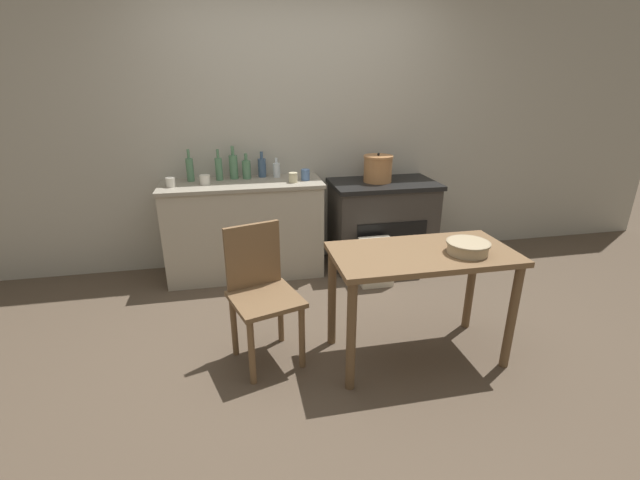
{
  "coord_description": "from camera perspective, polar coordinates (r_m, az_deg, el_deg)",
  "views": [
    {
      "loc": [
        -0.62,
        -2.47,
        1.73
      ],
      "look_at": [
        0.0,
        0.52,
        0.57
      ],
      "focal_mm": 24.0,
      "sensor_mm": 36.0,
      "label": 1
    }
  ],
  "objects": [
    {
      "name": "work_table",
      "position": [
        2.72,
        13.38,
        -3.87
      ],
      "size": [
        1.12,
        0.57,
        0.74
      ],
      "color": "brown",
      "rests_on": "ground_plane"
    },
    {
      "name": "bottle_left",
      "position": [
        4.01,
        -7.74,
        9.6
      ],
      "size": [
        0.07,
        0.07,
        0.23
      ],
      "color": "#3D5675",
      "rests_on": "counter_cabinet"
    },
    {
      "name": "stove",
      "position": [
        4.19,
        8.2,
        2.27
      ],
      "size": [
        0.98,
        0.61,
        0.82
      ],
      "color": "#38332D",
      "rests_on": "ground_plane"
    },
    {
      "name": "cup_end_right",
      "position": [
        3.77,
        -3.6,
        8.32
      ],
      "size": [
        0.08,
        0.08,
        0.09
      ],
      "primitive_type": "cylinder",
      "color": "beige",
      "rests_on": "counter_cabinet"
    },
    {
      "name": "bottle_center_right",
      "position": [
        3.98,
        -5.81,
        9.31
      ],
      "size": [
        0.06,
        0.06,
        0.18
      ],
      "color": "silver",
      "rests_on": "counter_cabinet"
    },
    {
      "name": "counter_cabinet",
      "position": [
        3.97,
        -10.02,
        1.51
      ],
      "size": [
        1.41,
        0.56,
        0.87
      ],
      "color": "#B2A893",
      "rests_on": "ground_plane"
    },
    {
      "name": "bottle_center",
      "position": [
        3.97,
        -11.45,
        9.62
      ],
      "size": [
        0.08,
        0.08,
        0.29
      ],
      "color": "#517F5B",
      "rests_on": "counter_cabinet"
    },
    {
      "name": "bottle_center_left",
      "position": [
        3.96,
        -16.96,
        9.03
      ],
      "size": [
        0.06,
        0.06,
        0.28
      ],
      "color": "#517F5B",
      "rests_on": "counter_cabinet"
    },
    {
      "name": "stock_pot",
      "position": [
        4.05,
        7.72,
        9.42
      ],
      "size": [
        0.27,
        0.27,
        0.27
      ],
      "color": "#B77A47",
      "rests_on": "stove"
    },
    {
      "name": "bottle_far_left",
      "position": [
        3.95,
        -9.77,
        9.32
      ],
      "size": [
        0.08,
        0.08,
        0.23
      ],
      "color": "#517F5B",
      "rests_on": "counter_cabinet"
    },
    {
      "name": "bottle_mid_left",
      "position": [
        3.94,
        -13.34,
        9.27
      ],
      "size": [
        0.06,
        0.06,
        0.27
      ],
      "color": "#517F5B",
      "rests_on": "counter_cabinet"
    },
    {
      "name": "wall_back",
      "position": [
        4.12,
        -3.1,
        14.49
      ],
      "size": [
        8.0,
        0.07,
        2.55
      ],
      "color": "#B2AD9E",
      "rests_on": "ground_plane"
    },
    {
      "name": "chair",
      "position": [
        2.73,
        -7.85,
        -6.64
      ],
      "size": [
        0.5,
        0.5,
        0.88
      ],
      "rotation": [
        0.0,
        0.0,
        0.3
      ],
      "color": "brown",
      "rests_on": "ground_plane"
    },
    {
      "name": "cup_far_right",
      "position": [
        3.81,
        -19.31,
        7.29
      ],
      "size": [
        0.08,
        0.08,
        0.08
      ],
      "primitive_type": "cylinder",
      "color": "silver",
      "rests_on": "counter_cabinet"
    },
    {
      "name": "flour_sack",
      "position": [
        3.8,
        7.45,
        -2.93
      ],
      "size": [
        0.28,
        0.2,
        0.42
      ],
      "primitive_type": "cube",
      "color": "beige",
      "rests_on": "ground_plane"
    },
    {
      "name": "mixing_bowl_large",
      "position": [
        2.71,
        19.11,
        -0.85
      ],
      "size": [
        0.26,
        0.26,
        0.07
      ],
      "color": "tan",
      "rests_on": "work_table"
    },
    {
      "name": "cup_right",
      "position": [
        3.83,
        -15.1,
        7.78
      ],
      "size": [
        0.09,
        0.09,
        0.08
      ],
      "primitive_type": "cylinder",
      "color": "silver",
      "rests_on": "counter_cabinet"
    },
    {
      "name": "ground_plane",
      "position": [
        3.07,
        2.04,
        -13.38
      ],
      "size": [
        14.0,
        14.0,
        0.0
      ],
      "primitive_type": "plane",
      "color": "brown"
    },
    {
      "name": "cup_mid_right",
      "position": [
        3.85,
        -1.96,
        8.69
      ],
      "size": [
        0.08,
        0.08,
        0.1
      ],
      "primitive_type": "cylinder",
      "color": "#4C6B99",
      "rests_on": "counter_cabinet"
    }
  ]
}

